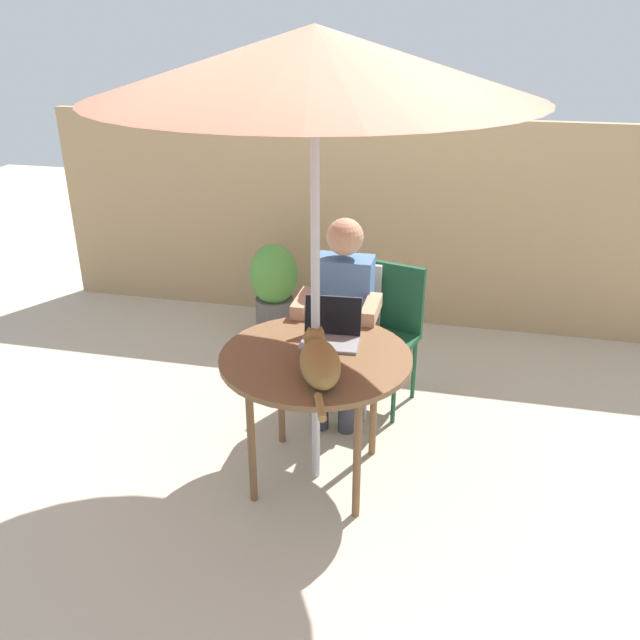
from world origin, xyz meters
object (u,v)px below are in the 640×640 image
object	(u,v)px
chair_empty	(387,323)
laptop	(332,328)
person_seated	(342,309)
cat	(319,361)
chair_occupied	(346,324)
patio_table	(316,367)
patio_umbrella	(315,63)
potted_plant_near_fence	(274,287)

from	to	relation	value
chair_empty	laptop	size ratio (longest dim) A/B	2.87
person_seated	laptop	bearing A→B (deg)	-85.23
cat	chair_empty	bearing A→B (deg)	80.84
cat	chair_occupied	bearing A→B (deg)	93.69
patio_table	chair_occupied	xyz separation A→B (m)	(0.00, 0.85, -0.14)
patio_umbrella	cat	size ratio (longest dim) A/B	3.59
patio_umbrella	potted_plant_near_fence	world-z (taller)	patio_umbrella
cat	laptop	bearing A→B (deg)	93.80
chair_empty	cat	distance (m)	1.17
chair_occupied	laptop	distance (m)	0.71
patio_table	chair_occupied	world-z (taller)	chair_occupied
patio_table	person_seated	world-z (taller)	person_seated
chair_empty	potted_plant_near_fence	distance (m)	1.25
patio_table	cat	size ratio (longest dim) A/B	1.54
chair_occupied	cat	world-z (taller)	cat
laptop	person_seated	bearing A→B (deg)	94.77
chair_empty	laptop	bearing A→B (deg)	-106.28
cat	potted_plant_near_fence	world-z (taller)	cat
potted_plant_near_fence	cat	bearing A→B (deg)	-67.24
patio_table	person_seated	xyz separation A→B (m)	(0.00, 0.69, 0.03)
chair_occupied	person_seated	bearing A→B (deg)	-90.00
person_seated	cat	bearing A→B (deg)	-85.67
chair_occupied	chair_empty	bearing A→B (deg)	13.24
patio_umbrella	potted_plant_near_fence	bearing A→B (deg)	113.38
laptop	chair_empty	bearing A→B (deg)	73.72
chair_empty	patio_table	bearing A→B (deg)	-105.36
laptop	potted_plant_near_fence	xyz separation A→B (m)	(-0.77, 1.49, -0.41)
patio_table	laptop	size ratio (longest dim) A/B	3.11
patio_table	potted_plant_near_fence	xyz separation A→B (m)	(-0.73, 1.68, -0.28)
patio_table	patio_umbrella	distance (m)	1.45
chair_empty	potted_plant_near_fence	world-z (taller)	chair_empty
chair_empty	person_seated	xyz separation A→B (m)	(-0.25, -0.22, 0.17)
patio_table	person_seated	distance (m)	0.69
patio_table	patio_umbrella	size ratio (longest dim) A/B	0.43
person_seated	laptop	size ratio (longest dim) A/B	3.95
patio_table	patio_umbrella	bearing A→B (deg)	0.00
laptop	cat	distance (m)	0.41
patio_umbrella	patio_table	bearing A→B (deg)	0.00
patio_umbrella	person_seated	world-z (taller)	patio_umbrella
patio_table	laptop	xyz separation A→B (m)	(0.04, 0.20, 0.13)
potted_plant_near_fence	chair_occupied	bearing A→B (deg)	-48.93
patio_table	potted_plant_near_fence	bearing A→B (deg)	113.38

